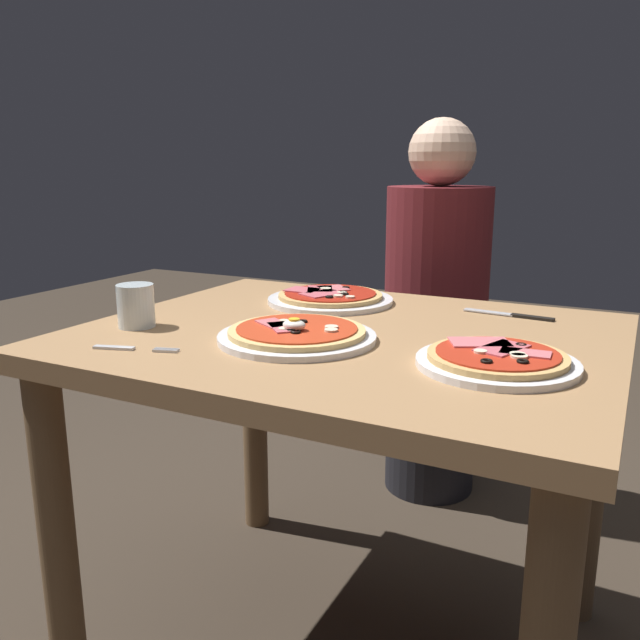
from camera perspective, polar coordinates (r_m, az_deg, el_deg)
dining_table at (r=1.32m, az=2.29°, el=-6.16°), size 1.02×0.83×0.73m
pizza_foreground at (r=1.21m, az=-2.05°, el=-1.25°), size 0.30×0.30×0.05m
pizza_across_left at (r=1.09m, az=15.26°, el=-3.37°), size 0.26×0.26×0.03m
pizza_across_right at (r=1.54m, az=0.88°, el=1.96°), size 0.30×0.30×0.03m
water_glass_near at (r=1.35m, az=-15.82°, el=0.99°), size 0.07×0.07×0.09m
fork at (r=1.20m, az=-16.40°, el=-2.41°), size 0.15×0.06×0.00m
knife at (r=1.46m, az=16.67°, el=0.40°), size 0.20×0.04×0.01m
salt_shaker at (r=1.44m, az=-16.71°, el=1.41°), size 0.03×0.03×0.07m
diner_person at (r=2.08m, az=10.03°, el=-0.17°), size 0.32×0.32×1.18m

